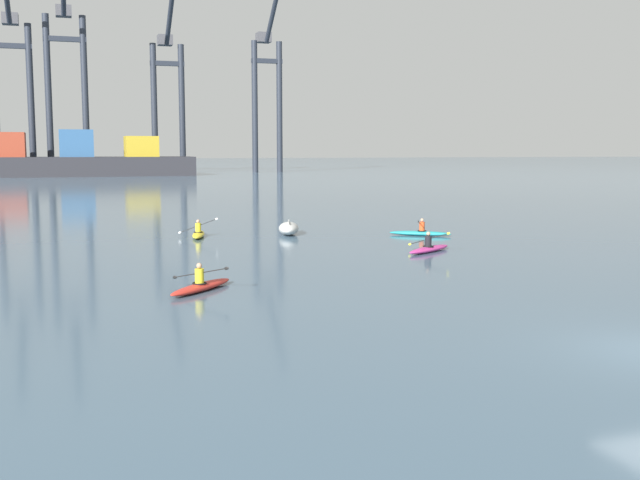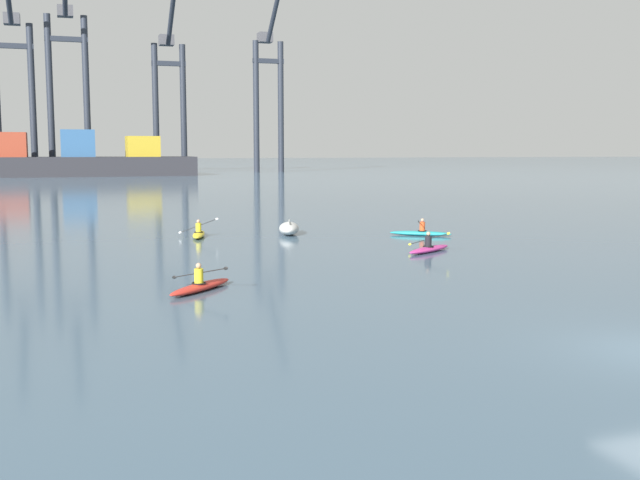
{
  "view_description": "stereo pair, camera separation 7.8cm",
  "coord_description": "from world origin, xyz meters",
  "px_view_note": "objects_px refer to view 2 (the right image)",
  "views": [
    {
      "loc": [
        -13.29,
        -13.84,
        4.7
      ],
      "look_at": [
        -2.17,
        18.92,
        0.6
      ],
      "focal_mm": 42.98,
      "sensor_mm": 36.0,
      "label": 1
    },
    {
      "loc": [
        -13.22,
        -13.87,
        4.7
      ],
      "look_at": [
        -2.17,
        18.92,
        0.6
      ],
      "focal_mm": 42.98,
      "sensor_mm": 36.0,
      "label": 2
    }
  ],
  "objects_px": {
    "container_barge": "(78,161)",
    "capsized_dinghy": "(289,228)",
    "kayak_teal": "(421,233)",
    "gantry_crane_west": "(13,71)",
    "gantry_crane_east": "(269,83)",
    "kayak_magenta": "(429,248)",
    "kayak_yellow": "(199,234)",
    "kayak_red": "(200,286)",
    "gantry_crane_west_mid": "(67,68)",
    "gantry_crane_east_mid": "(169,86)"
  },
  "relations": [
    {
      "from": "kayak_magenta",
      "to": "kayak_teal",
      "type": "xyz_separation_m",
      "value": [
        2.6,
        6.21,
        0.0
      ]
    },
    {
      "from": "gantry_crane_east_mid",
      "to": "kayak_teal",
      "type": "bearing_deg",
      "value": -91.01
    },
    {
      "from": "capsized_dinghy",
      "to": "kayak_magenta",
      "type": "xyz_separation_m",
      "value": [
        4.09,
        -9.02,
        -0.18
      ]
    },
    {
      "from": "kayak_yellow",
      "to": "kayak_red",
      "type": "bearing_deg",
      "value": -99.45
    },
    {
      "from": "kayak_yellow",
      "to": "gantry_crane_west_mid",
      "type": "bearing_deg",
      "value": 92.77
    },
    {
      "from": "kayak_red",
      "to": "kayak_teal",
      "type": "height_order",
      "value": "same"
    },
    {
      "from": "container_barge",
      "to": "capsized_dinghy",
      "type": "relative_size",
      "value": 14.45
    },
    {
      "from": "capsized_dinghy",
      "to": "kayak_teal",
      "type": "distance_m",
      "value": 7.26
    },
    {
      "from": "gantry_crane_west_mid",
      "to": "kayak_teal",
      "type": "bearing_deg",
      "value": -81.39
    },
    {
      "from": "gantry_crane_west",
      "to": "gantry_crane_west_mid",
      "type": "bearing_deg",
      "value": -2.28
    },
    {
      "from": "gantry_crane_west",
      "to": "capsized_dinghy",
      "type": "relative_size",
      "value": 13.2
    },
    {
      "from": "gantry_crane_west",
      "to": "gantry_crane_east",
      "type": "height_order",
      "value": "gantry_crane_east"
    },
    {
      "from": "kayak_magenta",
      "to": "kayak_yellow",
      "type": "height_order",
      "value": "kayak_yellow"
    },
    {
      "from": "gantry_crane_east_mid",
      "to": "kayak_yellow",
      "type": "bearing_deg",
      "value": -96.94
    },
    {
      "from": "gantry_crane_east",
      "to": "capsized_dinghy",
      "type": "xyz_separation_m",
      "value": [
        -29.0,
        -113.45,
        -17.83
      ]
    },
    {
      "from": "capsized_dinghy",
      "to": "kayak_yellow",
      "type": "height_order",
      "value": "kayak_yellow"
    },
    {
      "from": "gantry_crane_west_mid",
      "to": "kayak_magenta",
      "type": "height_order",
      "value": "gantry_crane_west_mid"
    },
    {
      "from": "capsized_dinghy",
      "to": "kayak_magenta",
      "type": "relative_size",
      "value": 0.89
    },
    {
      "from": "gantry_crane_east_mid",
      "to": "capsized_dinghy",
      "type": "distance_m",
      "value": 114.49
    },
    {
      "from": "capsized_dinghy",
      "to": "kayak_teal",
      "type": "height_order",
      "value": "kayak_teal"
    },
    {
      "from": "kayak_magenta",
      "to": "kayak_teal",
      "type": "height_order",
      "value": "kayak_magenta"
    },
    {
      "from": "gantry_crane_west_mid",
      "to": "gantry_crane_east_mid",
      "type": "height_order",
      "value": "gantry_crane_west_mid"
    },
    {
      "from": "gantry_crane_east",
      "to": "kayak_yellow",
      "type": "bearing_deg",
      "value": -106.72
    },
    {
      "from": "kayak_teal",
      "to": "gantry_crane_west",
      "type": "bearing_deg",
      "value": 103.16
    },
    {
      "from": "gantry_crane_east",
      "to": "kayak_red",
      "type": "height_order",
      "value": "gantry_crane_east"
    },
    {
      "from": "kayak_red",
      "to": "kayak_yellow",
      "type": "relative_size",
      "value": 0.83
    },
    {
      "from": "gantry_crane_east_mid",
      "to": "capsized_dinghy",
      "type": "xyz_separation_m",
      "value": [
        -8.73,
        -112.94,
        -16.67
      ]
    },
    {
      "from": "kayak_magenta",
      "to": "kayak_yellow",
      "type": "distance_m",
      "value": 13.12
    },
    {
      "from": "gantry_crane_west",
      "to": "gantry_crane_west_mid",
      "type": "xyz_separation_m",
      "value": [
        9.24,
        -0.37,
        0.8
      ]
    },
    {
      "from": "kayak_teal",
      "to": "gantry_crane_east_mid",
      "type": "bearing_deg",
      "value": 88.99
    },
    {
      "from": "capsized_dinghy",
      "to": "kayak_yellow",
      "type": "bearing_deg",
      "value": 174.28
    },
    {
      "from": "capsized_dinghy",
      "to": "kayak_red",
      "type": "bearing_deg",
      "value": -116.27
    },
    {
      "from": "kayak_teal",
      "to": "capsized_dinghy",
      "type": "bearing_deg",
      "value": 157.17
    },
    {
      "from": "gantry_crane_east",
      "to": "kayak_red",
      "type": "relative_size",
      "value": 13.48
    },
    {
      "from": "gantry_crane_east",
      "to": "kayak_magenta",
      "type": "bearing_deg",
      "value": -101.5
    },
    {
      "from": "gantry_crane_west_mid",
      "to": "gantry_crane_east_mid",
      "type": "bearing_deg",
      "value": 13.47
    },
    {
      "from": "gantry_crane_east_mid",
      "to": "kayak_yellow",
      "type": "xyz_separation_m",
      "value": [
        -13.68,
        -112.44,
        -16.85
      ]
    },
    {
      "from": "gantry_crane_east_mid",
      "to": "kayak_teal",
      "type": "distance_m",
      "value": 116.99
    },
    {
      "from": "gantry_crane_west_mid",
      "to": "kayak_magenta",
      "type": "relative_size",
      "value": 12.24
    },
    {
      "from": "container_barge",
      "to": "gantry_crane_west",
      "type": "height_order",
      "value": "gantry_crane_west"
    },
    {
      "from": "kayak_yellow",
      "to": "kayak_teal",
      "type": "distance_m",
      "value": 12.09
    },
    {
      "from": "gantry_crane_west_mid",
      "to": "gantry_crane_east",
      "type": "relative_size",
      "value": 1.0
    },
    {
      "from": "gantry_crane_east",
      "to": "kayak_red",
      "type": "bearing_deg",
      "value": -105.85
    },
    {
      "from": "kayak_magenta",
      "to": "kayak_red",
      "type": "bearing_deg",
      "value": -151.49
    },
    {
      "from": "gantry_crane_west",
      "to": "capsized_dinghy",
      "type": "bearing_deg",
      "value": -79.89
    },
    {
      "from": "gantry_crane_east",
      "to": "kayak_yellow",
      "type": "xyz_separation_m",
      "value": [
        -33.94,
        -112.96,
        -18.01
      ]
    },
    {
      "from": "gantry_crane_west",
      "to": "kayak_red",
      "type": "xyz_separation_m",
      "value": [
        11.82,
        -124.14,
        -18.43
      ]
    },
    {
      "from": "container_barge",
      "to": "gantry_crane_east",
      "type": "distance_m",
      "value": 42.97
    },
    {
      "from": "container_barge",
      "to": "kayak_red",
      "type": "height_order",
      "value": "container_barge"
    },
    {
      "from": "gantry_crane_west",
      "to": "kayak_yellow",
      "type": "xyz_separation_m",
      "value": [
        14.46,
        -108.29,
        -18.43
      ]
    }
  ]
}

